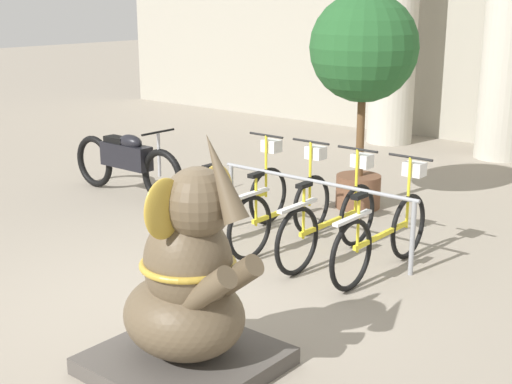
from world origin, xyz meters
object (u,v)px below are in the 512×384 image
elephant_statue (188,292)px  motorcycle (127,161)px  bicycle_1 (285,209)px  potted_tree (364,56)px  bicycle_3 (384,232)px  bicycle_0 (240,199)px  bicycle_2 (331,220)px

elephant_statue → motorcycle: elephant_statue is taller
bicycle_1 → elephant_statue: (1.12, -2.58, 0.20)m
bicycle_1 → potted_tree: potted_tree is taller
bicycle_3 → elephant_statue: 2.58m
bicycle_3 → potted_tree: 2.70m
bicycle_0 → potted_tree: 2.38m
bicycle_1 → bicycle_3: size_ratio=1.00×
elephant_statue → motorcycle: 4.89m
bicycle_0 → bicycle_1: bearing=2.5°
bicycle_1 → elephant_statue: bearing=-66.5°
bicycle_2 → motorcycle: size_ratio=0.83×
bicycle_2 → elephant_statue: size_ratio=0.98×
elephant_statue → potted_tree: (-1.28, 4.34, 1.30)m
bicycle_1 → motorcycle: bicycle_1 is taller
potted_tree → motorcycle: bearing=-150.9°
bicycle_2 → motorcycle: bearing=175.7°
bicycle_0 → bicycle_3: 1.83m
bicycle_0 → bicycle_1: size_ratio=1.00×
bicycle_3 → potted_tree: (-1.37, 1.76, 1.50)m
bicycle_0 → motorcycle: (-2.25, 0.27, 0.06)m
bicycle_3 → elephant_statue: (-0.10, -2.58, 0.20)m
bicycle_0 → bicycle_1: (0.61, 0.03, 0.00)m
motorcycle → bicycle_2: bearing=-4.3°
bicycle_2 → elephant_statue: (0.51, -2.57, 0.20)m
bicycle_3 → motorcycle: (-4.08, 0.26, 0.06)m
bicycle_0 → elephant_statue: (1.73, -2.56, 0.20)m
bicycle_3 → motorcycle: bicycle_3 is taller
bicycle_1 → bicycle_3: (1.22, -0.01, 0.00)m
bicycle_0 → potted_tree: size_ratio=0.66×
bicycle_0 → bicycle_2: bearing=0.6°
bicycle_0 → motorcycle: 2.27m
bicycle_0 → bicycle_2: size_ratio=1.00×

